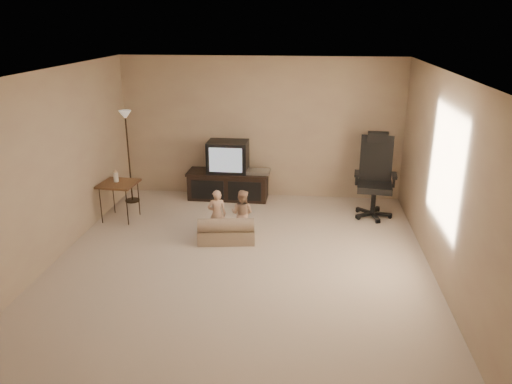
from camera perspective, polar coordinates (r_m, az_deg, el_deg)
floor at (r=6.78m, az=-1.73°, el=-8.00°), size 5.50×5.50×0.00m
room_shell at (r=6.23m, az=-1.87°, el=4.51°), size 5.50×5.50×5.50m
tv_stand at (r=8.98m, az=-3.16°, el=1.96°), size 1.48×0.56×1.06m
office_chair at (r=8.38m, az=13.37°, el=0.58°), size 0.69×0.73×1.37m
side_table at (r=8.27m, az=-15.47°, el=0.90°), size 0.60×0.60×0.84m
floor_lamp at (r=8.89m, az=-14.53°, el=6.20°), size 0.25×0.25×1.63m
child_sofa at (r=7.31m, az=-3.41°, el=-4.50°), size 0.87×0.57×0.40m
toddler_left at (r=7.35m, az=-4.48°, el=-2.57°), size 0.31×0.26×0.76m
toddler_right at (r=7.39m, az=-1.59°, el=-2.48°), size 0.40×0.29×0.73m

